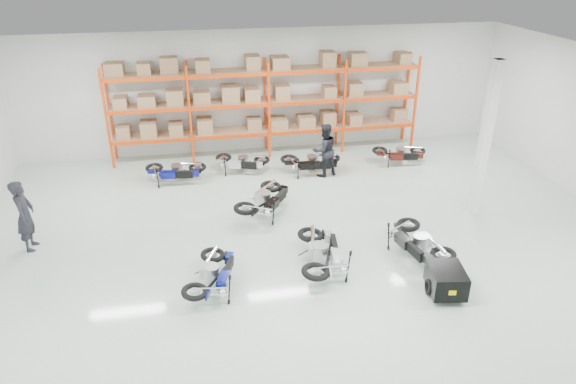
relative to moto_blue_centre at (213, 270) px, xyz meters
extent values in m
plane|color=#B1C5B5|center=(2.54, 1.81, -0.54)|extent=(18.00, 18.00, 0.00)
plane|color=white|center=(2.54, 1.81, 3.96)|extent=(18.00, 18.00, 0.00)
plane|color=silver|center=(2.54, 8.81, 1.71)|extent=(18.00, 0.00, 18.00)
plane|color=silver|center=(2.54, -5.19, 1.71)|extent=(18.00, 0.00, 18.00)
cube|color=#E63E0C|center=(-3.06, 7.81, 1.21)|extent=(0.08, 0.08, 3.50)
cube|color=#E63E0C|center=(-3.06, 8.71, 1.21)|extent=(0.08, 0.08, 3.50)
cube|color=#E63E0C|center=(-0.26, 7.81, 1.21)|extent=(0.08, 0.08, 3.50)
cube|color=#E63E0C|center=(-0.26, 8.71, 1.21)|extent=(0.08, 0.08, 3.50)
cube|color=#E63E0C|center=(2.54, 7.81, 1.21)|extent=(0.08, 0.08, 3.50)
cube|color=#E63E0C|center=(2.54, 8.71, 1.21)|extent=(0.08, 0.08, 3.50)
cube|color=#E63E0C|center=(5.34, 7.81, 1.21)|extent=(0.08, 0.08, 3.50)
cube|color=#E63E0C|center=(5.34, 8.71, 1.21)|extent=(0.08, 0.08, 3.50)
cube|color=#E63E0C|center=(8.14, 7.81, 1.21)|extent=(0.08, 0.08, 3.50)
cube|color=#E63E0C|center=(8.14, 8.71, 1.21)|extent=(0.08, 0.08, 3.50)
cube|color=#E63E0C|center=(-1.66, 7.81, 0.36)|extent=(2.70, 0.08, 0.12)
cube|color=#E63E0C|center=(-1.66, 8.71, 0.36)|extent=(2.70, 0.08, 0.12)
cube|color=#A87C56|center=(-1.66, 8.26, 0.43)|extent=(2.68, 0.88, 0.02)
cube|color=#A87C56|center=(-1.66, 8.26, 0.66)|extent=(2.40, 0.70, 0.44)
cube|color=#E63E0C|center=(1.14, 7.81, 0.36)|extent=(2.70, 0.08, 0.12)
cube|color=#E63E0C|center=(1.14, 8.71, 0.36)|extent=(2.70, 0.08, 0.12)
cube|color=#A87C56|center=(1.14, 8.26, 0.43)|extent=(2.68, 0.88, 0.02)
cube|color=#A87C56|center=(1.14, 8.26, 0.66)|extent=(2.40, 0.70, 0.44)
cube|color=#E63E0C|center=(3.94, 7.81, 0.36)|extent=(2.70, 0.08, 0.12)
cube|color=#E63E0C|center=(3.94, 8.71, 0.36)|extent=(2.70, 0.08, 0.12)
cube|color=#A87C56|center=(3.94, 8.26, 0.43)|extent=(2.68, 0.88, 0.02)
cube|color=#A87C56|center=(3.94, 8.26, 0.66)|extent=(2.40, 0.70, 0.44)
cube|color=#E63E0C|center=(6.74, 7.81, 0.36)|extent=(2.70, 0.08, 0.12)
cube|color=#E63E0C|center=(6.74, 8.71, 0.36)|extent=(2.70, 0.08, 0.12)
cube|color=#A87C56|center=(6.74, 8.26, 0.43)|extent=(2.68, 0.88, 0.02)
cube|color=#A87C56|center=(6.74, 8.26, 0.66)|extent=(2.40, 0.70, 0.44)
cube|color=#E63E0C|center=(-1.66, 7.81, 1.46)|extent=(2.70, 0.08, 0.12)
cube|color=#E63E0C|center=(-1.66, 8.71, 1.46)|extent=(2.70, 0.08, 0.12)
cube|color=#A87C56|center=(-1.66, 8.26, 1.53)|extent=(2.68, 0.88, 0.02)
cube|color=#A87C56|center=(-1.66, 8.26, 1.76)|extent=(2.40, 0.70, 0.44)
cube|color=#E63E0C|center=(1.14, 7.81, 1.46)|extent=(2.70, 0.08, 0.12)
cube|color=#E63E0C|center=(1.14, 8.71, 1.46)|extent=(2.70, 0.08, 0.12)
cube|color=#A87C56|center=(1.14, 8.26, 1.53)|extent=(2.68, 0.88, 0.02)
cube|color=#A87C56|center=(1.14, 8.26, 1.76)|extent=(2.40, 0.70, 0.44)
cube|color=#E63E0C|center=(3.94, 7.81, 1.46)|extent=(2.70, 0.08, 0.12)
cube|color=#E63E0C|center=(3.94, 8.71, 1.46)|extent=(2.70, 0.08, 0.12)
cube|color=#A87C56|center=(3.94, 8.26, 1.53)|extent=(2.68, 0.88, 0.02)
cube|color=#A87C56|center=(3.94, 8.26, 1.76)|extent=(2.40, 0.70, 0.44)
cube|color=#E63E0C|center=(6.74, 7.81, 1.46)|extent=(2.70, 0.08, 0.12)
cube|color=#E63E0C|center=(6.74, 8.71, 1.46)|extent=(2.70, 0.08, 0.12)
cube|color=#A87C56|center=(6.74, 8.26, 1.53)|extent=(2.68, 0.88, 0.02)
cube|color=#A87C56|center=(6.74, 8.26, 1.76)|extent=(2.40, 0.70, 0.44)
cube|color=#E63E0C|center=(-1.66, 7.81, 2.56)|extent=(2.70, 0.08, 0.12)
cube|color=#E63E0C|center=(-1.66, 8.71, 2.56)|extent=(2.70, 0.08, 0.12)
cube|color=#A87C56|center=(-1.66, 8.26, 2.63)|extent=(2.68, 0.88, 0.02)
cube|color=#A87C56|center=(-1.66, 8.26, 2.86)|extent=(2.40, 0.70, 0.44)
cube|color=#E63E0C|center=(1.14, 7.81, 2.56)|extent=(2.70, 0.08, 0.12)
cube|color=#E63E0C|center=(1.14, 8.71, 2.56)|extent=(2.70, 0.08, 0.12)
cube|color=#A87C56|center=(1.14, 8.26, 2.63)|extent=(2.68, 0.88, 0.02)
cube|color=#A87C56|center=(1.14, 8.26, 2.86)|extent=(2.40, 0.70, 0.44)
cube|color=#E63E0C|center=(3.94, 7.81, 2.56)|extent=(2.70, 0.08, 0.12)
cube|color=#E63E0C|center=(3.94, 8.71, 2.56)|extent=(2.70, 0.08, 0.12)
cube|color=#A87C56|center=(3.94, 8.26, 2.63)|extent=(2.68, 0.88, 0.02)
cube|color=#A87C56|center=(3.94, 8.26, 2.86)|extent=(2.40, 0.70, 0.44)
cube|color=#E63E0C|center=(6.74, 7.81, 2.56)|extent=(2.70, 0.08, 0.12)
cube|color=#E63E0C|center=(6.74, 8.71, 2.56)|extent=(2.70, 0.08, 0.12)
cube|color=#A87C56|center=(6.74, 8.26, 2.63)|extent=(2.68, 0.88, 0.02)
cube|color=#A87C56|center=(6.74, 8.26, 2.86)|extent=(2.40, 0.70, 0.44)
cube|color=white|center=(7.74, 2.31, 1.71)|extent=(0.25, 0.25, 4.50)
cube|color=black|center=(5.11, -1.18, -0.14)|extent=(0.91, 1.07, 0.55)
cube|color=yellow|center=(5.11, -1.66, -0.14)|extent=(0.16, 0.05, 0.11)
torus|color=black|center=(4.73, -1.18, -0.34)|extent=(0.08, 0.38, 0.38)
torus|color=black|center=(5.49, -1.18, -0.34)|extent=(0.08, 0.38, 0.38)
cylinder|color=black|center=(5.11, -0.53, -0.09)|extent=(0.20, 0.89, 0.04)
imported|color=#22222A|center=(-4.57, 2.71, 0.42)|extent=(0.46, 0.70, 1.91)
imported|color=black|center=(4.09, 5.80, 0.38)|extent=(1.07, 0.94, 1.84)
camera|label=1|loc=(-0.17, -9.81, 6.64)|focal=32.00mm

